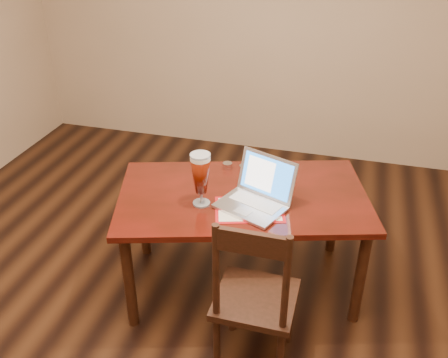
# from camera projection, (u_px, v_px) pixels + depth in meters

# --- Properties ---
(ground) EXTENTS (5.00, 5.00, 0.00)m
(ground) POSITION_uv_depth(u_px,v_px,m) (177.00, 336.00, 2.86)
(ground) COLOR black
(ground) RESTS_ON ground
(room_shell) EXTENTS (4.51, 5.01, 2.71)m
(room_shell) POSITION_uv_depth(u_px,v_px,m) (156.00, 23.00, 1.98)
(room_shell) COLOR tan
(room_shell) RESTS_ON ground
(dining_table) EXTENTS (1.62, 1.20, 0.99)m
(dining_table) POSITION_uv_depth(u_px,v_px,m) (241.00, 204.00, 2.94)
(dining_table) COLOR #4E0F0A
(dining_table) RESTS_ON ground
(dining_chair) EXTENTS (0.41, 0.39, 0.95)m
(dining_chair) POSITION_uv_depth(u_px,v_px,m) (255.00, 299.00, 2.49)
(dining_chair) COLOR black
(dining_chair) RESTS_ON ground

